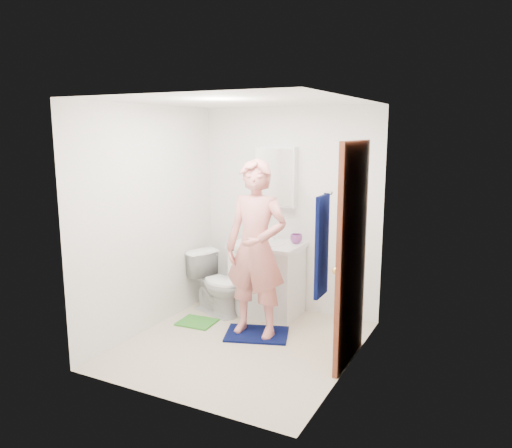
{
  "coord_description": "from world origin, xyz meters",
  "views": [
    {
      "loc": [
        2.29,
        -4.15,
        2.14
      ],
      "look_at": [
        0.04,
        0.25,
        1.2
      ],
      "focal_mm": 35.0,
      "sensor_mm": 36.0,
      "label": 1
    }
  ],
  "objects_px": {
    "towel": "(322,246)",
    "toilet": "(217,283)",
    "medicine_cabinet": "(276,177)",
    "toothbrush_cup": "(296,239)",
    "soap_dispenser": "(248,234)",
    "vanity_cabinet": "(267,280)",
    "man": "(256,249)"
  },
  "relations": [
    {
      "from": "towel",
      "to": "toilet",
      "type": "distance_m",
      "value": 2.29
    },
    {
      "from": "man",
      "to": "toilet",
      "type": "bearing_deg",
      "value": 150.31
    },
    {
      "from": "vanity_cabinet",
      "to": "towel",
      "type": "relative_size",
      "value": 1.0
    },
    {
      "from": "medicine_cabinet",
      "to": "soap_dispenser",
      "type": "relative_size",
      "value": 3.51
    },
    {
      "from": "toilet",
      "to": "man",
      "type": "distance_m",
      "value": 0.99
    },
    {
      "from": "toilet",
      "to": "toothbrush_cup",
      "type": "bearing_deg",
      "value": -45.1
    },
    {
      "from": "toothbrush_cup",
      "to": "man",
      "type": "xyz_separation_m",
      "value": [
        -0.13,
        -0.78,
        0.03
      ]
    },
    {
      "from": "medicine_cabinet",
      "to": "man",
      "type": "height_order",
      "value": "medicine_cabinet"
    },
    {
      "from": "towel",
      "to": "soap_dispenser",
      "type": "height_order",
      "value": "towel"
    },
    {
      "from": "medicine_cabinet",
      "to": "towel",
      "type": "height_order",
      "value": "medicine_cabinet"
    },
    {
      "from": "vanity_cabinet",
      "to": "toilet",
      "type": "xyz_separation_m",
      "value": [
        -0.54,
        -0.26,
        -0.04
      ]
    },
    {
      "from": "medicine_cabinet",
      "to": "soap_dispenser",
      "type": "bearing_deg",
      "value": -130.25
    },
    {
      "from": "towel",
      "to": "toothbrush_cup",
      "type": "relative_size",
      "value": 5.82
    },
    {
      "from": "medicine_cabinet",
      "to": "toothbrush_cup",
      "type": "bearing_deg",
      "value": -16.32
    },
    {
      "from": "vanity_cabinet",
      "to": "medicine_cabinet",
      "type": "bearing_deg",
      "value": 90.0
    },
    {
      "from": "vanity_cabinet",
      "to": "soap_dispenser",
      "type": "relative_size",
      "value": 4.01
    },
    {
      "from": "towel",
      "to": "toothbrush_cup",
      "type": "xyz_separation_m",
      "value": [
        -0.88,
        1.62,
        -0.35
      ]
    },
    {
      "from": "man",
      "to": "toothbrush_cup",
      "type": "bearing_deg",
      "value": 79.39
    },
    {
      "from": "towel",
      "to": "man",
      "type": "distance_m",
      "value": 1.35
    },
    {
      "from": "vanity_cabinet",
      "to": "towel",
      "type": "distance_m",
      "value": 2.08
    },
    {
      "from": "toilet",
      "to": "toothbrush_cup",
      "type": "xyz_separation_m",
      "value": [
        0.84,
        0.39,
        0.54
      ]
    },
    {
      "from": "towel",
      "to": "toilet",
      "type": "height_order",
      "value": "towel"
    },
    {
      "from": "soap_dispenser",
      "to": "toothbrush_cup",
      "type": "bearing_deg",
      "value": 19.17
    },
    {
      "from": "man",
      "to": "towel",
      "type": "bearing_deg",
      "value": -41.51
    },
    {
      "from": "soap_dispenser",
      "to": "vanity_cabinet",
      "type": "bearing_deg",
      "value": 11.59
    },
    {
      "from": "toilet",
      "to": "man",
      "type": "height_order",
      "value": "man"
    },
    {
      "from": "towel",
      "to": "toilet",
      "type": "xyz_separation_m",
      "value": [
        -1.72,
        1.23,
        -0.89
      ]
    },
    {
      "from": "vanity_cabinet",
      "to": "medicine_cabinet",
      "type": "distance_m",
      "value": 1.22
    },
    {
      "from": "medicine_cabinet",
      "to": "toilet",
      "type": "height_order",
      "value": "medicine_cabinet"
    },
    {
      "from": "medicine_cabinet",
      "to": "soap_dispenser",
      "type": "height_order",
      "value": "medicine_cabinet"
    },
    {
      "from": "towel",
      "to": "soap_dispenser",
      "type": "relative_size",
      "value": 4.01
    },
    {
      "from": "toothbrush_cup",
      "to": "toilet",
      "type": "bearing_deg",
      "value": -154.88
    }
  ]
}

